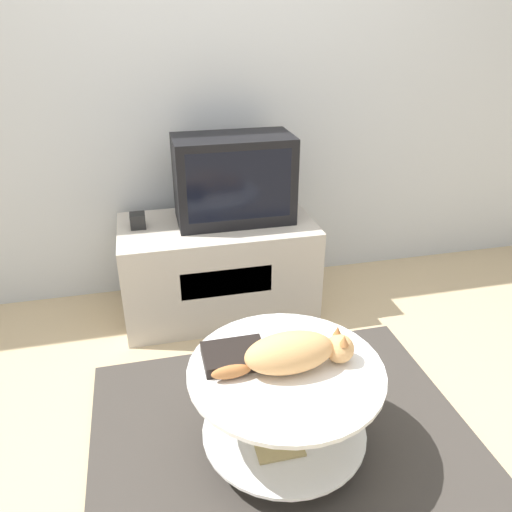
# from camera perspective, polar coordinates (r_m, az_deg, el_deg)

# --- Properties ---
(ground_plane) EXTENTS (12.00, 12.00, 0.00)m
(ground_plane) POSITION_cam_1_polar(r_m,az_deg,el_deg) (2.22, 3.03, -19.87)
(ground_plane) COLOR tan
(wall_back) EXTENTS (8.00, 0.05, 2.60)m
(wall_back) POSITION_cam_1_polar(r_m,az_deg,el_deg) (2.93, -4.52, 20.47)
(wall_back) COLOR silver
(wall_back) RESTS_ON ground_plane
(rug) EXTENTS (1.56, 1.23, 0.02)m
(rug) POSITION_cam_1_polar(r_m,az_deg,el_deg) (2.21, 3.04, -19.70)
(rug) COLOR #3D3833
(rug) RESTS_ON ground_plane
(tv_stand) EXTENTS (1.07, 0.57, 0.55)m
(tv_stand) POSITION_cam_1_polar(r_m,az_deg,el_deg) (2.86, -4.34, -1.29)
(tv_stand) COLOR beige
(tv_stand) RESTS_ON ground_plane
(tv) EXTENTS (0.63, 0.32, 0.47)m
(tv) POSITION_cam_1_polar(r_m,az_deg,el_deg) (2.71, -2.55, 8.76)
(tv) COLOR black
(tv) RESTS_ON tv_stand
(speaker) EXTENTS (0.08, 0.08, 0.08)m
(speaker) POSITION_cam_1_polar(r_m,az_deg,el_deg) (2.74, -13.36, 3.95)
(speaker) COLOR black
(speaker) RESTS_ON tv_stand
(coffee_table) EXTENTS (0.73, 0.73, 0.41)m
(coffee_table) POSITION_cam_1_polar(r_m,az_deg,el_deg) (1.98, 3.36, -15.94)
(coffee_table) COLOR #B2B2B7
(coffee_table) RESTS_ON rug
(dvd_box) EXTENTS (0.23, 0.17, 0.04)m
(dvd_box) POSITION_cam_1_polar(r_m,az_deg,el_deg) (1.89, -2.50, -11.30)
(dvd_box) COLOR black
(dvd_box) RESTS_ON coffee_table
(cat) EXTENTS (0.54, 0.17, 0.15)m
(cat) POSITION_cam_1_polar(r_m,az_deg,el_deg) (1.83, 4.47, -10.93)
(cat) COLOR tan
(cat) RESTS_ON coffee_table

